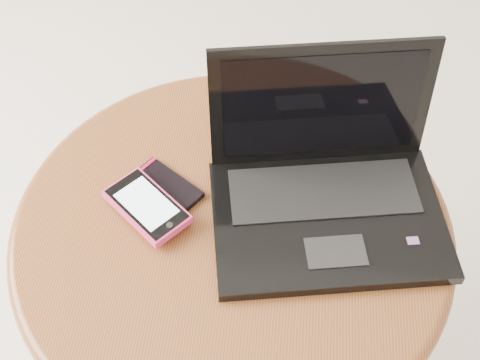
# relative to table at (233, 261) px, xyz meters

# --- Properties ---
(table) EXTENTS (0.64, 0.64, 0.51)m
(table) POSITION_rel_table_xyz_m (0.00, 0.00, 0.00)
(table) COLOR #4B2416
(table) RESTS_ON ground
(laptop) EXTENTS (0.36, 0.31, 0.21)m
(laptop) POSITION_rel_table_xyz_m (0.13, 0.05, 0.15)
(laptop) COLOR black
(laptop) RESTS_ON table
(phone_black) EXTENTS (0.12, 0.11, 0.01)m
(phone_black) POSITION_rel_table_xyz_m (-0.10, 0.05, 0.11)
(phone_black) COLOR black
(phone_black) RESTS_ON table
(phone_pink) EXTENTS (0.14, 0.13, 0.02)m
(phone_pink) POSITION_rel_table_xyz_m (-0.12, 0.00, 0.13)
(phone_pink) COLOR #D93068
(phone_pink) RESTS_ON phone_black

